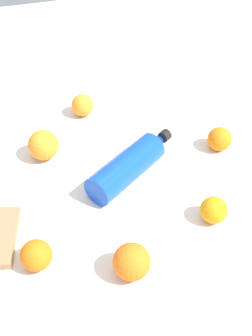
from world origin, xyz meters
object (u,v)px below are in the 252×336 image
(orange_1, at_px, (43,145))
(orange_5, at_px, (220,139))
(orange_0, at_px, (82,105))
(orange_3, at_px, (214,210))
(orange_2, at_px, (36,255))
(orange_4, at_px, (132,262))
(water_bottle, at_px, (132,163))

(orange_1, height_order, orange_5, orange_1)
(orange_0, xyz_separation_m, orange_3, (0.19, -0.48, -0.00))
(orange_0, relative_size, orange_3, 1.05)
(orange_0, height_order, orange_2, same)
(orange_2, xyz_separation_m, orange_4, (0.18, -0.07, 0.01))
(orange_0, bearing_deg, orange_3, -68.27)
(orange_4, height_order, orange_5, orange_4)
(orange_0, relative_size, orange_5, 1.01)
(water_bottle, relative_size, orange_4, 3.47)
(orange_1, bearing_deg, orange_5, -12.52)
(water_bottle, height_order, orange_2, water_bottle)
(orange_1, distance_m, orange_5, 0.46)
(water_bottle, xyz_separation_m, orange_4, (-0.09, -0.28, 0.00))
(orange_1, distance_m, orange_3, 0.46)
(orange_5, bearing_deg, orange_2, -155.88)
(orange_2, bearing_deg, orange_5, 24.12)
(orange_4, bearing_deg, orange_2, 157.47)
(water_bottle, bearing_deg, orange_5, -27.34)
(orange_0, xyz_separation_m, orange_4, (-0.03, -0.56, 0.01))
(water_bottle, height_order, orange_3, water_bottle)
(orange_2, height_order, orange_4, orange_4)
(orange_0, bearing_deg, water_bottle, -77.97)
(orange_0, distance_m, orange_5, 0.41)
(water_bottle, distance_m, orange_4, 0.29)
(orange_2, bearing_deg, orange_1, 78.71)
(orange_1, bearing_deg, water_bottle, -33.19)
(water_bottle, distance_m, orange_3, 0.23)
(orange_2, height_order, orange_3, orange_2)
(orange_0, distance_m, orange_3, 0.52)
(water_bottle, distance_m, orange_5, 0.26)
(orange_0, xyz_separation_m, orange_5, (0.31, -0.26, -0.00))
(orange_3, xyz_separation_m, orange_5, (0.12, 0.22, 0.00))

